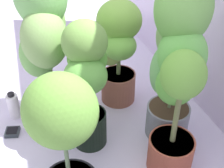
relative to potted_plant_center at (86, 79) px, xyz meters
name	(u,v)px	position (x,y,z in m)	size (l,w,h in m)	color
ground_plane	(78,145)	(0.01, -0.07, -0.44)	(8.00, 8.00, 0.00)	silver
potted_plant_center	(86,79)	(0.00, 0.00, 0.00)	(0.38, 0.30, 0.74)	black
potted_plant_front_left	(45,39)	(-0.27, -0.15, 0.11)	(0.47, 0.38, 0.96)	#2C2819
potted_plant_back_center	(177,51)	(0.07, 0.45, 0.12)	(0.39, 0.38, 0.94)	slate
potted_plant_back_left	(118,47)	(-0.33, 0.28, -0.03)	(0.41, 0.38, 0.70)	brown
potted_plant_front_right	(65,140)	(0.35, -0.17, -0.03)	(0.31, 0.33, 0.71)	black
potted_plant_back_right	(175,112)	(0.28, 0.36, -0.09)	(0.31, 0.25, 0.69)	#9A4A33
hygrometer_box	(12,132)	(-0.20, -0.43, -0.42)	(0.10, 0.10, 0.03)	#2B3336
nutrient_bottle	(14,106)	(-0.36, -0.40, -0.35)	(0.07, 0.07, 0.18)	white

